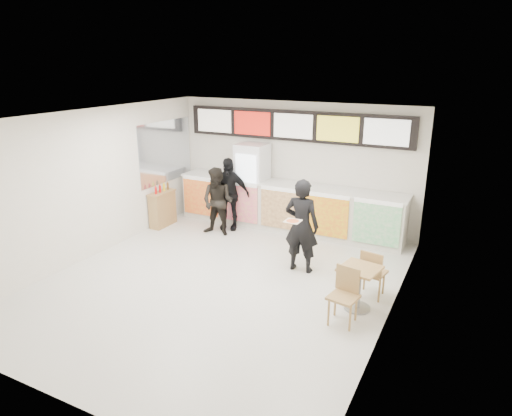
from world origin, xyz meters
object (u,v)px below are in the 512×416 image
Objects in this scene: customer_left at (218,202)px; cafe_table at (359,280)px; drinks_fridge at (252,185)px; condiment_ledge at (163,208)px; customer_main at (302,226)px; service_counter at (287,207)px; customer_mid at (228,194)px.

customer_left is 4.23m from cafe_table.
drinks_fridge is 2.27m from condiment_ledge.
customer_main is 4.06m from condiment_ledge.
service_counter is at bearing 33.29° from customer_left.
customer_mid reaches higher than customer_left.
customer_left is (-1.29, -1.02, 0.22)m from service_counter.
condiment_ledge reaches higher than cafe_table.
service_counter is at bearing -0.99° from drinks_fridge.
drinks_fridge is at bearing -45.87° from customer_main.
drinks_fridge is 1.11m from customer_left.
drinks_fridge is 4.52m from cafe_table.
customer_main is at bearing -11.78° from condiment_ledge.
condiment_ledge is at bearing -158.32° from service_counter.
cafe_table is at bearing -31.17° from customer_left.
service_counter is 1.43m from customer_mid.
condiment_ledge is at bearing 178.84° from customer_left.
customer_left is (-2.42, 0.92, -0.12)m from customer_main.
service_counter is 2.27m from customer_main.
cafe_table is 1.51× the size of condiment_ledge.
customer_mid is 1.70× the size of condiment_ledge.
drinks_fridge is at bearing 31.11° from condiment_ledge.
customer_left is at bearing -23.25° from customer_main.
customer_mid reaches higher than service_counter.
condiment_ledge is (-1.53, -0.10, -0.35)m from customer_left.
cafe_table is at bearing -18.33° from condiment_ledge.
service_counter is 3.05× the size of customer_main.
cafe_table is (2.50, -2.88, -0.06)m from service_counter.
condiment_ledge is (-3.95, 0.82, -0.47)m from customer_main.
customer_mid is at bearing 19.88° from condiment_ledge.
service_counter reaches higher than cafe_table.
service_counter is at bearing 141.44° from cafe_table.
customer_mid reaches higher than condiment_ledge.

